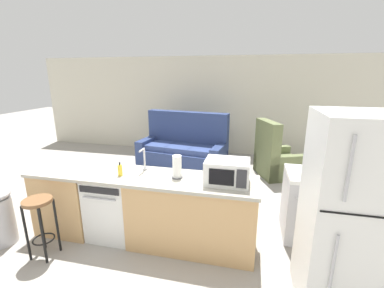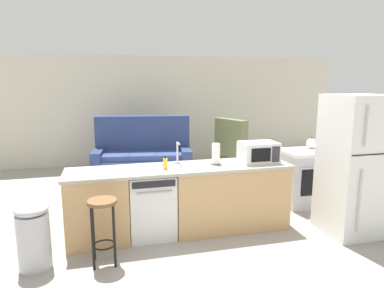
{
  "view_description": "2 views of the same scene",
  "coord_description": "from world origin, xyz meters",
  "px_view_note": "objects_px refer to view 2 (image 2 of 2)",
  "views": [
    {
      "loc": [
        1.47,
        -2.78,
        2.11
      ],
      "look_at": [
        0.65,
        0.75,
        1.14
      ],
      "focal_mm": 24.0,
      "sensor_mm": 36.0,
      "label": 1
    },
    {
      "loc": [
        -0.78,
        -4.24,
        2.0
      ],
      "look_at": [
        0.41,
        0.43,
        1.11
      ],
      "focal_mm": 32.0,
      "sensor_mm": 36.0,
      "label": 2
    }
  ],
  "objects_px": {
    "dishwasher": "(151,204)",
    "trash_bin": "(33,235)",
    "refrigerator": "(354,165)",
    "armchair": "(237,157)",
    "microwave": "(258,152)",
    "bar_stool": "(103,218)",
    "stove_range": "(305,177)",
    "couch": "(143,158)",
    "kettle": "(312,143)",
    "soap_bottle": "(165,164)",
    "paper_towel_roll": "(216,154)"
  },
  "relations": [
    {
      "from": "dishwasher",
      "to": "paper_towel_roll",
      "type": "height_order",
      "value": "paper_towel_roll"
    },
    {
      "from": "trash_bin",
      "to": "couch",
      "type": "height_order",
      "value": "couch"
    },
    {
      "from": "trash_bin",
      "to": "refrigerator",
      "type": "bearing_deg",
      "value": -0.64
    },
    {
      "from": "refrigerator",
      "to": "armchair",
      "type": "relative_size",
      "value": 1.53
    },
    {
      "from": "trash_bin",
      "to": "couch",
      "type": "relative_size",
      "value": 0.35
    },
    {
      "from": "bar_stool",
      "to": "kettle",
      "type": "bearing_deg",
      "value": 20.6
    },
    {
      "from": "stove_range",
      "to": "couch",
      "type": "height_order",
      "value": "couch"
    },
    {
      "from": "stove_range",
      "to": "soap_bottle",
      "type": "height_order",
      "value": "soap_bottle"
    },
    {
      "from": "refrigerator",
      "to": "dishwasher",
      "type": "bearing_deg",
      "value": 168.07
    },
    {
      "from": "dishwasher",
      "to": "couch",
      "type": "bearing_deg",
      "value": 85.87
    },
    {
      "from": "dishwasher",
      "to": "trash_bin",
      "type": "relative_size",
      "value": 1.14
    },
    {
      "from": "refrigerator",
      "to": "couch",
      "type": "xyz_separation_m",
      "value": [
        -2.39,
        3.43,
        -0.52
      ]
    },
    {
      "from": "refrigerator",
      "to": "couch",
      "type": "height_order",
      "value": "refrigerator"
    },
    {
      "from": "dishwasher",
      "to": "bar_stool",
      "type": "bearing_deg",
      "value": -135.82
    },
    {
      "from": "stove_range",
      "to": "couch",
      "type": "relative_size",
      "value": 0.43
    },
    {
      "from": "soap_bottle",
      "to": "bar_stool",
      "type": "bearing_deg",
      "value": -146.87
    },
    {
      "from": "paper_towel_roll",
      "to": "couch",
      "type": "bearing_deg",
      "value": 103.27
    },
    {
      "from": "refrigerator",
      "to": "bar_stool",
      "type": "relative_size",
      "value": 2.48
    },
    {
      "from": "stove_range",
      "to": "bar_stool",
      "type": "relative_size",
      "value": 1.22
    },
    {
      "from": "microwave",
      "to": "soap_bottle",
      "type": "xyz_separation_m",
      "value": [
        -1.31,
        -0.08,
        -0.07
      ]
    },
    {
      "from": "soap_bottle",
      "to": "couch",
      "type": "xyz_separation_m",
      "value": [
        0.03,
        2.96,
        -0.58
      ]
    },
    {
      "from": "refrigerator",
      "to": "trash_bin",
      "type": "xyz_separation_m",
      "value": [
        -3.93,
        0.04,
        -0.54
      ]
    },
    {
      "from": "dishwasher",
      "to": "paper_towel_roll",
      "type": "relative_size",
      "value": 2.98
    },
    {
      "from": "dishwasher",
      "to": "couch",
      "type": "relative_size",
      "value": 0.4
    },
    {
      "from": "microwave",
      "to": "kettle",
      "type": "relative_size",
      "value": 2.44
    },
    {
      "from": "refrigerator",
      "to": "couch",
      "type": "distance_m",
      "value": 4.22
    },
    {
      "from": "paper_towel_roll",
      "to": "trash_bin",
      "type": "relative_size",
      "value": 0.38
    },
    {
      "from": "paper_towel_roll",
      "to": "armchair",
      "type": "relative_size",
      "value": 0.24
    },
    {
      "from": "armchair",
      "to": "kettle",
      "type": "bearing_deg",
      "value": -76.16
    },
    {
      "from": "kettle",
      "to": "bar_stool",
      "type": "distance_m",
      "value": 3.63
    },
    {
      "from": "dishwasher",
      "to": "soap_bottle",
      "type": "distance_m",
      "value": 0.58
    },
    {
      "from": "soap_bottle",
      "to": "bar_stool",
      "type": "xyz_separation_m",
      "value": [
        -0.78,
        -0.51,
        -0.44
      ]
    },
    {
      "from": "stove_range",
      "to": "couch",
      "type": "distance_m",
      "value": 3.34
    },
    {
      "from": "refrigerator",
      "to": "kettle",
      "type": "bearing_deg",
      "value": 82.17
    },
    {
      "from": "microwave",
      "to": "bar_stool",
      "type": "xyz_separation_m",
      "value": [
        -2.1,
        -0.59,
        -0.5
      ]
    },
    {
      "from": "soap_bottle",
      "to": "bar_stool",
      "type": "distance_m",
      "value": 1.03
    },
    {
      "from": "dishwasher",
      "to": "armchair",
      "type": "relative_size",
      "value": 0.7
    },
    {
      "from": "microwave",
      "to": "soap_bottle",
      "type": "bearing_deg",
      "value": -176.64
    },
    {
      "from": "stove_range",
      "to": "armchair",
      "type": "relative_size",
      "value": 0.75
    },
    {
      "from": "microwave",
      "to": "armchair",
      "type": "xyz_separation_m",
      "value": [
        0.78,
        2.71,
        -0.69
      ]
    },
    {
      "from": "stove_range",
      "to": "refrigerator",
      "type": "bearing_deg",
      "value": -90.01
    },
    {
      "from": "dishwasher",
      "to": "stove_range",
      "type": "distance_m",
      "value": 2.66
    },
    {
      "from": "kettle",
      "to": "couch",
      "type": "relative_size",
      "value": 0.1
    },
    {
      "from": "soap_bottle",
      "to": "kettle",
      "type": "bearing_deg",
      "value": 16.29
    },
    {
      "from": "refrigerator",
      "to": "soap_bottle",
      "type": "xyz_separation_m",
      "value": [
        -2.42,
        0.47,
        0.05
      ]
    },
    {
      "from": "kettle",
      "to": "bar_stool",
      "type": "bearing_deg",
      "value": -159.4
    },
    {
      "from": "dishwasher",
      "to": "stove_range",
      "type": "bearing_deg",
      "value": 11.91
    },
    {
      "from": "kettle",
      "to": "trash_bin",
      "type": "height_order",
      "value": "kettle"
    },
    {
      "from": "soap_bottle",
      "to": "couch",
      "type": "bearing_deg",
      "value": 89.4
    },
    {
      "from": "kettle",
      "to": "armchair",
      "type": "relative_size",
      "value": 0.17
    }
  ]
}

